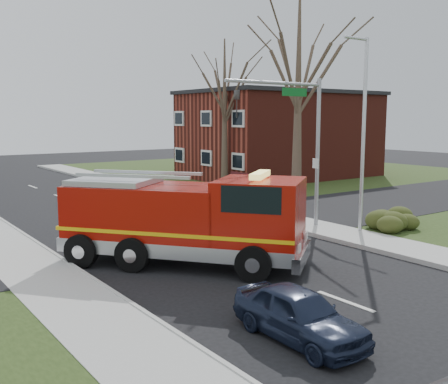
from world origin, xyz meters
TOP-DOWN VIEW (x-y plane):
  - ground at (0.00, 0.00)m, footprint 120.00×120.00m
  - sidewalk_right at (6.20, 0.00)m, footprint 2.40×80.00m
  - sidewalk_left at (-6.20, 0.00)m, footprint 2.40×80.00m
  - brick_building at (19.00, 18.00)m, footprint 15.40×10.40m
  - health_center_sign at (10.50, 12.50)m, footprint 0.12×2.00m
  - hedge_corner at (9.00, -1.00)m, footprint 2.80×2.00m
  - bare_tree_near at (9.50, 6.00)m, footprint 6.00×6.00m
  - bare_tree_far at (11.00, 15.00)m, footprint 5.25×5.25m
  - traffic_signal_mast at (5.21, 1.50)m, footprint 5.29×0.18m
  - streetlight_pole at (7.14, -0.50)m, footprint 1.48×0.16m
  - fire_engine at (-1.56, -0.20)m, footprint 7.28×8.12m
  - parked_car_maroon at (-2.80, -7.07)m, footprint 1.48×3.60m

SIDE VIEW (x-z plane):
  - ground at x=0.00m, z-range 0.00..0.00m
  - sidewalk_right at x=6.20m, z-range 0.00..0.15m
  - sidewalk_left at x=-6.20m, z-range 0.00..0.15m
  - hedge_corner at x=9.00m, z-range 0.13..1.03m
  - parked_car_maroon at x=-2.80m, z-range 0.00..1.22m
  - health_center_sign at x=10.50m, z-range 0.18..1.58m
  - fire_engine at x=-1.56m, z-range -0.16..3.14m
  - brick_building at x=19.00m, z-range 0.03..7.28m
  - streetlight_pole at x=7.14m, z-range 0.35..8.75m
  - traffic_signal_mast at x=5.21m, z-range 1.31..8.11m
  - bare_tree_far at x=11.00m, z-range 1.24..11.74m
  - bare_tree_near at x=9.50m, z-range 1.41..13.41m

